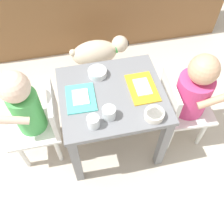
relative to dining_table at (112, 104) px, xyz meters
The scene contains 11 objects.
ground_plane 0.37m from the dining_table, ahead, with size 7.00×7.00×0.00m, color beige.
dining_table is the anchor object (origin of this frame).
seated_child_left 0.43m from the dining_table, behind, with size 0.28×0.28×0.66m.
seated_child_right 0.44m from the dining_table, ahead, with size 0.30×0.30×0.65m.
dog 0.66m from the dining_table, 86.98° to the left, with size 0.45×0.18×0.30m.
food_tray_left 0.19m from the dining_table, behind, with size 0.15×0.19×0.02m.
food_tray_right 0.19m from the dining_table, ahead, with size 0.14×0.21×0.02m.
water_cup_left 0.24m from the dining_table, 125.98° to the right, with size 0.06×0.06×0.06m.
water_cup_right 0.19m from the dining_table, 107.93° to the right, with size 0.07×0.07×0.06m.
veggie_bowl_near 0.19m from the dining_table, 108.98° to the left, with size 0.10×0.10×0.04m.
cereal_bowl_right_side 0.27m from the dining_table, 48.56° to the right, with size 0.09×0.09×0.04m.
Camera 1 is at (-0.18, -0.80, 1.43)m, focal length 39.86 mm.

